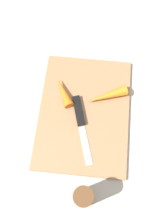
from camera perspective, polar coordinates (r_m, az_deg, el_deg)
The scene contains 6 objects.
ground_plane at distance 0.74m, azimuth 0.00°, elevation -0.33°, with size 1.40×1.40×0.00m, color #ADA8A0.
cutting_board at distance 0.74m, azimuth 0.00°, elevation -0.17°, with size 0.36×0.26×0.01m, color #99704C.
knife at distance 0.72m, azimuth -1.05°, elevation -0.87°, with size 0.20×0.08×0.01m.
carrot_short at distance 0.74m, azimuth -4.64°, elevation 4.53°, with size 0.03×0.03×0.10m, color orange.
carrot_long at distance 0.74m, azimuth 5.04°, elevation 3.61°, with size 0.03×0.03×0.12m, color orange.
pepper_grinder at distance 0.64m, azimuth -0.14°, elevation -18.71°, with size 0.05×0.05×0.12m, color brown.
Camera 1 is at (0.26, 0.03, 0.70)m, focal length 40.55 mm.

